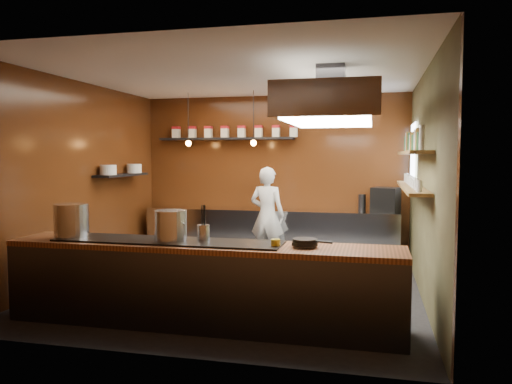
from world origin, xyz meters
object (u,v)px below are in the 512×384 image
(stockpot_small, at_px, (170,225))
(espresso_machine, at_px, (386,200))
(chef, at_px, (267,215))
(stockpot_large, at_px, (71,220))
(extractor_hood, at_px, (331,106))

(stockpot_small, xyz_separation_m, espresso_machine, (2.40, 3.75, 0.01))
(chef, bearing_deg, espresso_machine, -157.37)
(stockpot_large, xyz_separation_m, stockpot_small, (1.23, 0.00, -0.02))
(stockpot_small, height_order, espresso_machine, espresso_machine)
(stockpot_small, relative_size, chef, 0.21)
(stockpot_small, bearing_deg, stockpot_large, -179.84)
(stockpot_large, bearing_deg, chef, 63.61)
(chef, bearing_deg, stockpot_small, 92.79)
(extractor_hood, xyz_separation_m, espresso_machine, (0.75, 2.53, -1.39))
(extractor_hood, relative_size, stockpot_large, 5.10)
(espresso_machine, xyz_separation_m, chef, (-2.00, -0.46, -0.27))
(stockpot_large, xyz_separation_m, espresso_machine, (3.63, 3.75, -0.01))
(stockpot_small, relative_size, espresso_machine, 0.83)
(extractor_hood, bearing_deg, stockpot_small, -143.50)
(extractor_hood, bearing_deg, chef, 121.06)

